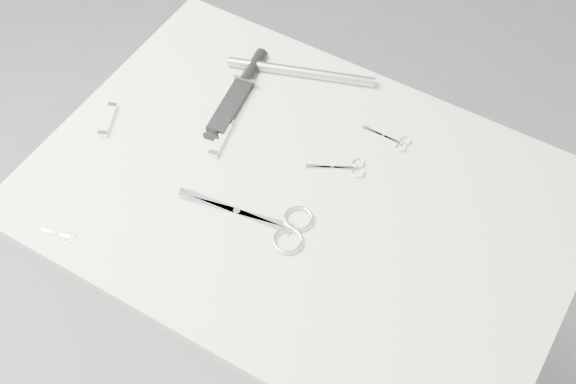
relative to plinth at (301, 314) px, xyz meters
The scene contains 10 objects.
plinth is the anchor object (origin of this frame).
display_board 0.46m from the plinth, ahead, with size 1.00×0.70×0.02m, color beige.
large_shears 0.48m from the plinth, 99.80° to the right, with size 0.25×0.11×0.01m.
embroidery_scissors_a 0.48m from the plinth, 68.11° to the left, with size 0.11×0.08×0.00m.
embroidery_scissors_b 0.52m from the plinth, 67.47° to the left, with size 0.10×0.04×0.00m.
tiny_scissors 0.65m from the plinth, 137.28° to the right, with size 0.07×0.03×0.00m.
sheathed_knife 0.56m from the plinth, 146.39° to the left, with size 0.07×0.24×0.03m.
pocket_knife_a 0.52m from the plinth, behind, with size 0.04×0.10×0.01m.
pocket_knife_b 0.64m from the plinth, behind, with size 0.05×0.09×0.01m.
metal_rail 0.57m from the plinth, 121.41° to the left, with size 0.02×0.02×0.31m, color #92949A.
Camera 1 is at (0.43, -0.77, 2.12)m, focal length 50.00 mm.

